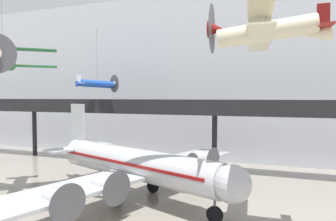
% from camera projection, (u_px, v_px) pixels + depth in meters
% --- Properties ---
extents(hangar_back_wall, '(140.00, 3.00, 25.69)m').
position_uv_depth(hangar_back_wall, '(224.00, 76.00, 45.60)').
color(hangar_back_wall, silver).
rests_on(hangar_back_wall, ground).
extents(mezzanine_walkway, '(110.00, 3.20, 9.38)m').
position_uv_depth(mezzanine_walkway, '(213.00, 112.00, 38.50)').
color(mezzanine_walkway, black).
rests_on(mezzanine_walkway, ground).
extents(airliner_silver_main, '(23.32, 27.23, 8.90)m').
position_uv_depth(airliner_silver_main, '(134.00, 164.00, 28.65)').
color(airliner_silver_main, '#B7BABF').
rests_on(airliner_silver_main, ground).
extents(suspended_plane_cream_biplane, '(7.85, 9.59, 6.73)m').
position_uv_depth(suspended_plane_cream_biplane, '(265.00, 31.00, 19.76)').
color(suspended_plane_cream_biplane, beige).
extents(suspended_plane_green_biplane, '(8.60, 8.15, 7.77)m').
position_uv_depth(suspended_plane_green_biplane, '(3.00, 60.00, 28.73)').
color(suspended_plane_green_biplane, '#1E6B33').
extents(suspended_plane_blue_trainer, '(6.90, 6.26, 9.01)m').
position_uv_depth(suspended_plane_blue_trainer, '(97.00, 84.00, 42.58)').
color(suspended_plane_blue_trainer, '#1E4CAD').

